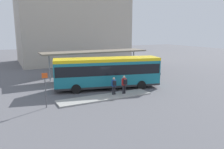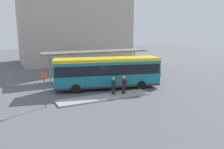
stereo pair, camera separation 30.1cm
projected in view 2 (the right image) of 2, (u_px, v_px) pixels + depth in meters
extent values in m
plane|color=#5B5B60|center=(107.00, 88.00, 23.15)|extent=(120.00, 120.00, 0.00)
cube|color=#9E9E99|center=(105.00, 97.00, 19.91)|extent=(8.84, 1.80, 0.12)
cube|color=#197284|center=(107.00, 72.00, 22.80)|extent=(11.14, 4.88, 2.90)
cube|color=yellow|center=(107.00, 59.00, 22.54)|extent=(11.16, 4.91, 0.30)
cube|color=black|center=(107.00, 69.00, 22.73)|extent=(10.93, 4.86, 1.02)
cube|color=black|center=(156.00, 67.00, 23.90)|extent=(0.60, 2.19, 1.12)
cube|color=#28282B|center=(107.00, 84.00, 23.06)|extent=(11.15, 4.90, 0.20)
cylinder|color=black|center=(134.00, 80.00, 24.90)|extent=(0.97, 0.49, 0.93)
cylinder|color=black|center=(141.00, 85.00, 22.68)|extent=(0.97, 0.49, 0.93)
cylinder|color=black|center=(75.00, 83.00, 23.44)|extent=(0.97, 0.49, 0.93)
cylinder|color=black|center=(76.00, 89.00, 21.21)|extent=(0.97, 0.49, 0.93)
cylinder|color=#232328|center=(123.00, 89.00, 20.68)|extent=(0.16, 0.16, 0.84)
cylinder|color=#232328|center=(124.00, 89.00, 20.77)|extent=(0.16, 0.16, 0.84)
cube|color=#B21E1E|center=(124.00, 82.00, 20.58)|extent=(0.44, 0.26, 0.63)
cube|color=black|center=(125.00, 82.00, 20.39)|extent=(0.33, 0.23, 0.48)
sphere|color=tan|center=(124.00, 77.00, 20.49)|extent=(0.23, 0.23, 0.23)
cylinder|color=#232328|center=(112.00, 90.00, 20.46)|extent=(0.15, 0.15, 0.80)
cylinder|color=#232328|center=(114.00, 90.00, 20.50)|extent=(0.15, 0.15, 0.80)
cube|color=#194799|center=(113.00, 83.00, 20.34)|extent=(0.43, 0.28, 0.60)
cube|color=black|center=(114.00, 83.00, 20.15)|extent=(0.33, 0.24, 0.45)
sphere|color=tan|center=(113.00, 79.00, 20.26)|extent=(0.22, 0.22, 0.22)
torus|color=black|center=(160.00, 74.00, 29.32)|extent=(0.12, 0.67, 0.66)
torus|color=black|center=(155.00, 73.00, 30.06)|extent=(0.12, 0.67, 0.66)
cylinder|color=black|center=(157.00, 72.00, 29.65)|extent=(0.11, 0.70, 0.04)
cylinder|color=black|center=(156.00, 72.00, 29.80)|extent=(0.04, 0.04, 0.32)
cube|color=black|center=(156.00, 71.00, 29.76)|extent=(0.09, 0.19, 0.04)
cylinder|color=black|center=(159.00, 72.00, 29.34)|extent=(0.48, 0.08, 0.03)
torus|color=black|center=(155.00, 73.00, 29.86)|extent=(0.09, 0.68, 0.68)
torus|color=black|center=(151.00, 72.00, 30.69)|extent=(0.09, 0.68, 0.68)
cylinder|color=gold|center=(153.00, 71.00, 30.23)|extent=(0.09, 0.71, 0.04)
cylinder|color=gold|center=(153.00, 71.00, 30.39)|extent=(0.04, 0.04, 0.33)
cube|color=black|center=(153.00, 70.00, 30.36)|extent=(0.08, 0.18, 0.04)
cylinder|color=gold|center=(155.00, 71.00, 29.88)|extent=(0.48, 0.07, 0.03)
torus|color=black|center=(147.00, 71.00, 31.24)|extent=(0.10, 0.74, 0.74)
torus|color=black|center=(151.00, 72.00, 30.39)|extent=(0.10, 0.74, 0.74)
cylinder|color=#2847AD|center=(149.00, 70.00, 30.77)|extent=(0.09, 0.79, 0.04)
cylinder|color=#2847AD|center=(150.00, 70.00, 30.63)|extent=(0.04, 0.04, 0.37)
cube|color=black|center=(150.00, 69.00, 30.59)|extent=(0.08, 0.18, 0.04)
cylinder|color=#2847AD|center=(147.00, 69.00, 31.09)|extent=(0.48, 0.06, 0.03)
torus|color=black|center=(145.00, 70.00, 31.93)|extent=(0.15, 0.72, 0.73)
torus|color=black|center=(148.00, 71.00, 31.01)|extent=(0.15, 0.72, 0.73)
cylinder|color=silver|center=(146.00, 69.00, 31.42)|extent=(0.15, 0.76, 0.04)
cylinder|color=silver|center=(147.00, 70.00, 31.27)|extent=(0.04, 0.04, 0.36)
cube|color=black|center=(147.00, 69.00, 31.23)|extent=(0.10, 0.19, 0.04)
cylinder|color=silver|center=(145.00, 68.00, 31.77)|extent=(0.48, 0.10, 0.03)
cube|color=#706656|center=(96.00, 52.00, 28.39)|extent=(13.94, 3.06, 0.18)
cylinder|color=gray|center=(50.00, 68.00, 26.16)|extent=(0.16, 0.16, 3.26)
cylinder|color=gray|center=(134.00, 62.00, 31.29)|extent=(0.16, 0.16, 3.26)
cylinder|color=#4C4C51|center=(45.00, 93.00, 17.18)|extent=(0.08, 0.08, 2.40)
cube|color=#D84C19|center=(44.00, 75.00, 16.90)|extent=(0.44, 0.03, 0.40)
cube|color=#B2A899|center=(73.00, 14.00, 42.46)|extent=(19.78, 13.04, 18.57)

